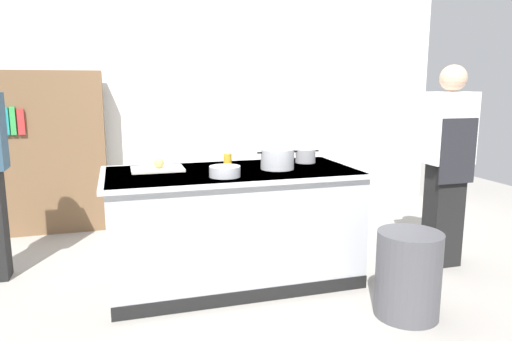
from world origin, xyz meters
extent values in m
plane|color=#9E9991|center=(0.00, 0.00, 0.00)|extent=(10.00, 10.00, 0.00)
cube|color=white|center=(0.00, 2.10, 1.50)|extent=(6.40, 0.12, 3.00)
cube|color=#B7BABF|center=(0.00, 0.00, 0.45)|extent=(1.90, 0.90, 0.90)
cube|color=#B7BABF|center=(0.00, 0.00, 0.89)|extent=(1.98, 0.98, 0.03)
cube|color=black|center=(0.00, -0.46, 0.05)|extent=(1.90, 0.01, 0.10)
cube|color=silver|center=(-0.56, 0.17, 0.91)|extent=(0.40, 0.28, 0.02)
sphere|color=tan|center=(-0.55, 0.14, 0.96)|extent=(0.08, 0.08, 0.08)
cylinder|color=#B7BABF|center=(0.35, -0.04, 0.98)|extent=(0.26, 0.26, 0.16)
cube|color=black|center=(0.21, -0.04, 1.03)|extent=(0.04, 0.02, 0.01)
cube|color=black|center=(0.50, -0.04, 1.03)|extent=(0.04, 0.02, 0.01)
cylinder|color=#99999E|center=(0.68, 0.18, 0.96)|extent=(0.17, 0.17, 0.12)
cube|color=black|center=(0.58, 0.18, 1.00)|extent=(0.04, 0.02, 0.01)
cube|color=black|center=(0.79, 0.18, 1.00)|extent=(0.04, 0.02, 0.01)
cylinder|color=#B7BABF|center=(-0.11, -0.23, 0.94)|extent=(0.23, 0.23, 0.08)
cylinder|color=yellow|center=(0.01, 0.22, 0.95)|extent=(0.07, 0.07, 0.10)
cylinder|color=#4C4C51|center=(0.99, -0.92, 0.30)|extent=(0.43, 0.43, 0.59)
cube|color=black|center=(1.82, -0.20, 0.45)|extent=(0.28, 0.20, 0.90)
cube|color=white|center=(1.82, -0.20, 1.20)|extent=(0.38, 0.24, 0.60)
sphere|color=#D3AA8C|center=(1.82, -0.20, 1.61)|extent=(0.22, 0.22, 0.22)
cube|color=#232328|center=(1.82, -0.32, 1.02)|extent=(0.34, 0.02, 0.54)
cube|color=brown|center=(-1.53, 1.80, 0.85)|extent=(1.10, 0.28, 1.70)
cube|color=teal|center=(-1.90, 1.64, 1.20)|extent=(0.06, 0.03, 0.27)
cube|color=green|center=(-1.83, 1.64, 1.20)|extent=(0.05, 0.03, 0.28)
cube|color=red|center=(-1.76, 1.64, 1.19)|extent=(0.06, 0.03, 0.25)
camera|label=1|loc=(-0.85, -3.50, 1.56)|focal=32.94mm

